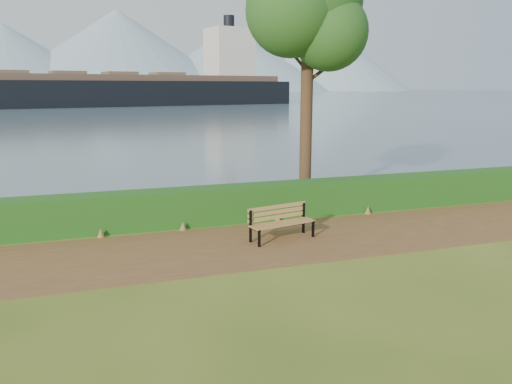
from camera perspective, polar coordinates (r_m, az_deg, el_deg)
name	(u,v)px	position (r m, az deg, el deg)	size (l,w,h in m)	color
ground	(245,249)	(11.83, -1.30, -6.58)	(140.00, 140.00, 0.00)	#425518
path	(241,245)	(12.10, -1.72, -6.13)	(40.00, 3.40, 0.01)	brown
hedge	(218,205)	(14.11, -4.37, -1.44)	(32.00, 0.85, 1.00)	#164A15
water	(97,94)	(270.78, -17.72, 10.63)	(700.00, 510.00, 0.00)	#445B6D
mountains	(79,54)	(417.52, -19.53, 14.60)	(585.00, 190.00, 70.00)	#7D96A7
bench	(281,220)	(12.49, 2.82, -3.22)	(1.77, 0.85, 0.85)	black
tree	(309,7)	(16.00, 6.03, 20.26)	(4.04, 3.44, 8.19)	#342115
cargo_ship	(144,90)	(103.44, -12.67, 11.29)	(67.64, 23.65, 20.31)	black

